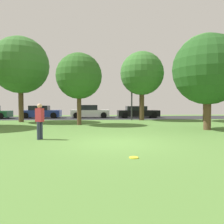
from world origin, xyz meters
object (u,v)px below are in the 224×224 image
object	(u,v)px
oak_tree_left	(206,64)
parked_car_blue	(41,112)
parked_car_black	(138,112)
street_lamp_post	(132,97)
maple_tree_far	(142,74)
oak_tree_center	(79,76)
person_catcher	(40,120)
oak_tree_right	(20,65)
birch_tree_lone	(208,70)
frisbee_disc	(134,158)
parked_car_white	(90,112)

from	to	relation	value
oak_tree_left	parked_car_blue	bearing A→B (deg)	159.09
parked_car_black	street_lamp_post	distance (m)	4.06
oak_tree_left	parked_car_blue	xyz separation A→B (m)	(-15.62, 5.97, -4.40)
oak_tree_left	maple_tree_far	world-z (taller)	oak_tree_left
oak_tree_center	person_catcher	world-z (taller)	oak_tree_center
oak_tree_right	maple_tree_far	bearing A→B (deg)	6.63
oak_tree_left	birch_tree_lone	bearing A→B (deg)	-116.63
oak_tree_center	frisbee_disc	world-z (taller)	oak_tree_center
oak_tree_right	street_lamp_post	world-z (taller)	oak_tree_right
oak_tree_left	maple_tree_far	bearing A→B (deg)	159.90
oak_tree_right	street_lamp_post	xyz separation A→B (m)	(9.82, 1.32, -2.58)
person_catcher	frisbee_disc	bearing A→B (deg)	-18.52
parked_car_blue	parked_car_white	size ratio (longest dim) A/B	0.99
oak_tree_center	parked_car_white	xyz separation A→B (m)	(0.65, 8.27, -2.94)
oak_tree_right	parked_car_blue	world-z (taller)	oak_tree_right
parked_car_white	person_catcher	bearing A→B (deg)	-97.37
birch_tree_lone	parked_car_black	xyz separation A→B (m)	(-1.88, 11.65, -2.97)
oak_tree_right	birch_tree_lone	bearing A→B (deg)	-27.80
maple_tree_far	parked_car_blue	size ratio (longest dim) A/B	1.57
oak_tree_center	frisbee_disc	bearing A→B (deg)	-77.91
oak_tree_center	parked_car_black	world-z (taller)	oak_tree_center
frisbee_disc	maple_tree_far	bearing A→B (deg)	76.74
person_catcher	street_lamp_post	world-z (taller)	street_lamp_post
oak_tree_left	parked_car_black	world-z (taller)	oak_tree_left
person_catcher	frisbee_disc	distance (m)	5.11
birch_tree_lone	oak_tree_right	bearing A→B (deg)	152.20
maple_tree_far	oak_tree_center	world-z (taller)	maple_tree_far
parked_car_white	parked_car_black	bearing A→B (deg)	-4.62
oak_tree_left	parked_car_black	bearing A→B (deg)	132.14
oak_tree_right	street_lamp_post	size ratio (longest dim) A/B	1.61
person_catcher	street_lamp_post	size ratio (longest dim) A/B	0.35
oak_tree_left	frisbee_disc	world-z (taller)	oak_tree_left
oak_tree_center	parked_car_blue	distance (m)	9.99
oak_tree_right	maple_tree_far	size ratio (longest dim) A/B	1.11
oak_tree_right	parked_car_white	size ratio (longest dim) A/B	1.73
parked_car_white	parked_car_black	size ratio (longest dim) A/B	0.92
person_catcher	parked_car_white	bearing A→B (deg)	110.24
maple_tree_far	birch_tree_lone	xyz separation A→B (m)	(2.21, -8.10, -0.84)
birch_tree_lone	frisbee_disc	world-z (taller)	birch_tree_lone
maple_tree_far	street_lamp_post	size ratio (longest dim) A/B	1.45
oak_tree_center	street_lamp_post	world-z (taller)	oak_tree_center
oak_tree_left	birch_tree_lone	world-z (taller)	oak_tree_left
parked_car_blue	parked_car_black	xyz separation A→B (m)	(10.64, -0.47, -0.02)
maple_tree_far	parked_car_blue	distance (m)	11.71
birch_tree_lone	frisbee_disc	bearing A→B (deg)	-130.98
oak_tree_right	frisbee_disc	distance (m)	15.97
parked_car_blue	street_lamp_post	xyz separation A→B (m)	(9.36, -3.96, 1.62)
oak_tree_center	parked_car_black	xyz separation A→B (m)	(5.97, 7.84, -2.98)
oak_tree_center	parked_car_white	world-z (taller)	oak_tree_center
parked_car_white	street_lamp_post	xyz separation A→B (m)	(4.04, -3.91, 1.60)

